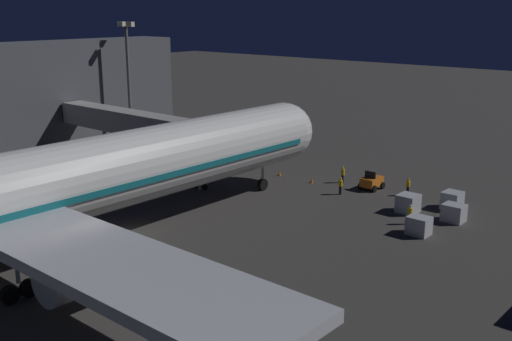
{
  "coord_description": "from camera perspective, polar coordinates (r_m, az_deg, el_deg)",
  "views": [
    {
      "loc": [
        -39.2,
        29.14,
        18.11
      ],
      "look_at": [
        -3.0,
        -12.66,
        3.5
      ],
      "focal_mm": 43.25,
      "sensor_mm": 36.0,
      "label": 1
    }
  ],
  "objects": [
    {
      "name": "apron_floodlight_mast",
      "position": [
        81.95,
        -11.72,
        8.56
      ],
      "size": [
        2.9,
        0.5,
        16.45
      ],
      "color": "#59595E",
      "rests_on": "ground_plane"
    },
    {
      "name": "baggage_container_mid_row",
      "position": [
        56.66,
        17.82,
        -3.75
      ],
      "size": [
        1.83,
        1.58,
        1.55
      ],
      "primitive_type": "cube",
      "color": "#B7BABF",
      "rests_on": "ground_plane"
    },
    {
      "name": "ground_crew_near_nose_gear",
      "position": [
        62.16,
        7.82,
        -1.34
      ],
      "size": [
        0.4,
        0.4,
        1.77
      ],
      "color": "black",
      "rests_on": "ground_plane"
    },
    {
      "name": "ground_crew_under_port_wing",
      "position": [
        54.84,
        14.06,
        -3.88
      ],
      "size": [
        0.4,
        0.4,
        1.76
      ],
      "color": "black",
      "rests_on": "ground_plane"
    },
    {
      "name": "traffic_cone_nose_port",
      "position": [
        66.11,
        5.16,
        -0.91
      ],
      "size": [
        0.36,
        0.36,
        0.55
      ],
      "primitive_type": "cone",
      "color": "orange",
      "rests_on": "ground_plane"
    },
    {
      "name": "baggage_container_spare",
      "position": [
        57.99,
        13.88,
        -2.98
      ],
      "size": [
        1.74,
        1.88,
        1.68
      ],
      "primitive_type": "cube",
      "color": "#B7BABF",
      "rests_on": "ground_plane"
    },
    {
      "name": "ground_crew_marshaller_fwd",
      "position": [
        63.06,
        13.88,
        -1.41
      ],
      "size": [
        0.4,
        0.4,
        1.78
      ],
      "color": "black",
      "rests_on": "ground_plane"
    },
    {
      "name": "pushback_tug",
      "position": [
        64.59,
        10.65,
        -1.03
      ],
      "size": [
        1.86,
        2.38,
        1.95
      ],
      "color": "orange",
      "rests_on": "ground_plane"
    },
    {
      "name": "jet_bridge",
      "position": [
        68.76,
        -10.12,
        4.11
      ],
      "size": [
        25.45,
        3.4,
        7.16
      ],
      "color": "#9E9E99",
      "rests_on": "ground_plane"
    },
    {
      "name": "traffic_cone_nose_starboard",
      "position": [
        68.67,
        2.18,
        -0.26
      ],
      "size": [
        0.36,
        0.36,
        0.55
      ],
      "primitive_type": "cone",
      "color": "orange",
      "rests_on": "ground_plane"
    },
    {
      "name": "baggage_container_far_row",
      "position": [
        60.13,
        17.68,
        -2.64
      ],
      "size": [
        1.65,
        1.8,
        1.63
      ],
      "primitive_type": "cube",
      "color": "#B7BABF",
      "rests_on": "ground_plane"
    },
    {
      "name": "ground_crew_by_belt_loader",
      "position": [
        66.38,
        8.02,
        -0.3
      ],
      "size": [
        0.4,
        0.4,
        1.78
      ],
      "color": "black",
      "rests_on": "ground_plane"
    },
    {
      "name": "baggage_container_near_belt",
      "position": [
        52.6,
        14.83,
        -4.96
      ],
      "size": [
        1.78,
        1.52,
        1.55
      ],
      "primitive_type": "cube",
      "color": "#B7BABF",
      "rests_on": "ground_plane"
    },
    {
      "name": "ground_plane",
      "position": [
        52.1,
        -11.75,
        -5.87
      ],
      "size": [
        320.0,
        320.0,
        0.0
      ],
      "primitive_type": "plane",
      "color": "#383533"
    }
  ]
}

